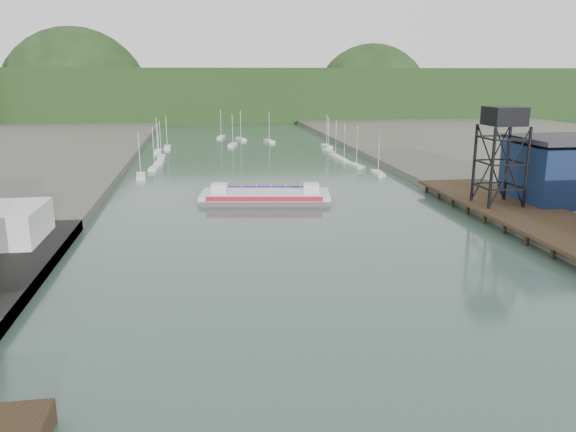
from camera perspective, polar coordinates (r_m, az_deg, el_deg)
name	(u,v)px	position (r m, az deg, el deg)	size (l,w,h in m)	color
east_pier	(554,225)	(90.54, 25.43, -0.81)	(14.00, 70.00, 2.45)	black
lift_tower	(504,122)	(98.20, 21.09, 8.87)	(6.50, 6.50, 16.00)	black
blue_shed	(574,170)	(108.95, 27.06, 4.14)	(20.50, 14.50, 11.30)	#0C1536
marina_sailboats	(248,153)	(167.65, -4.09, 6.36)	(57.71, 92.65, 0.90)	silver
distant_hills	(216,97)	(328.81, -7.28, 11.90)	(500.00, 120.00, 80.00)	black
chain_ferry	(265,196)	(105.11, -2.32, 2.01)	(25.03, 13.05, 3.44)	#535356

